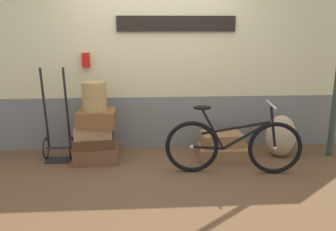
{
  "coord_description": "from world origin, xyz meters",
  "views": [
    {
      "loc": [
        -0.15,
        -4.39,
        1.79
      ],
      "look_at": [
        0.15,
        0.17,
        0.64
      ],
      "focal_mm": 38.48,
      "sensor_mm": 36.0,
      "label": 1
    }
  ],
  "objects": [
    {
      "name": "wicker_basket",
      "position": [
        -0.81,
        0.27,
        0.89
      ],
      "size": [
        0.31,
        0.31,
        0.37
      ],
      "primitive_type": "cylinder",
      "color": "#A8844C",
      "rests_on": "suitcase_3"
    },
    {
      "name": "station_building",
      "position": [
        0.01,
        0.85,
        1.29
      ],
      "size": [
        7.19,
        0.74,
        2.59
      ],
      "color": "slate",
      "rests_on": "ground"
    },
    {
      "name": "suitcase_1",
      "position": [
        -0.84,
        0.26,
        0.27
      ],
      "size": [
        0.58,
        0.47,
        0.13
      ],
      "primitive_type": "cube",
      "rotation": [
        0.0,
        0.0,
        0.11
      ],
      "color": "#4C2D19",
      "rests_on": "suitcase_0"
    },
    {
      "name": "bicycle",
      "position": [
        0.92,
        -0.25,
        0.35
      ],
      "size": [
        1.67,
        0.46,
        0.89
      ],
      "color": "black",
      "rests_on": "ground"
    },
    {
      "name": "suitcase_2",
      "position": [
        -0.85,
        0.28,
        0.42
      ],
      "size": [
        0.52,
        0.43,
        0.16
      ],
      "primitive_type": "cube",
      "rotation": [
        0.0,
        0.0,
        0.1
      ],
      "color": "#9E754C",
      "rests_on": "suitcase_1"
    },
    {
      "name": "suitcase_5",
      "position": [
        0.89,
        0.29,
        0.26
      ],
      "size": [
        0.57,
        0.41,
        0.17
      ],
      "primitive_type": "cube",
      "rotation": [
        0.0,
        0.0,
        0.06
      ],
      "color": "olive",
      "rests_on": "suitcase_4"
    },
    {
      "name": "suitcase_3",
      "position": [
        -0.79,
        0.26,
        0.6
      ],
      "size": [
        0.5,
        0.41,
        0.21
      ],
      "primitive_type": "cube",
      "rotation": [
        0.0,
        0.0,
        -0.02
      ],
      "color": "brown",
      "rests_on": "suitcase_2"
    },
    {
      "name": "ground",
      "position": [
        0.0,
        0.0,
        -0.03
      ],
      "size": [
        9.19,
        5.2,
        0.06
      ],
      "primitive_type": "cube",
      "color": "brown"
    },
    {
      "name": "suitcase_0",
      "position": [
        -0.82,
        0.27,
        0.1
      ],
      "size": [
        0.6,
        0.5,
        0.21
      ],
      "primitive_type": "cube",
      "rotation": [
        0.0,
        0.0,
        0.04
      ],
      "color": "brown",
      "rests_on": "ground"
    },
    {
      "name": "burlap_sack",
      "position": [
        1.73,
        0.28,
        0.29
      ],
      "size": [
        0.41,
        0.35,
        0.59
      ],
      "primitive_type": "ellipsoid",
      "color": "tan",
      "rests_on": "ground"
    },
    {
      "name": "luggage_trolley",
      "position": [
        -1.35,
        0.38,
        0.29
      ],
      "size": [
        0.37,
        0.37,
        1.26
      ],
      "color": "black",
      "rests_on": "ground"
    },
    {
      "name": "suitcase_4",
      "position": [
        0.92,
        0.26,
        0.09
      ],
      "size": [
        0.69,
        0.49,
        0.18
      ],
      "primitive_type": "cube",
      "rotation": [
        0.0,
        0.0,
        -0.03
      ],
      "color": "olive",
      "rests_on": "ground"
    }
  ]
}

